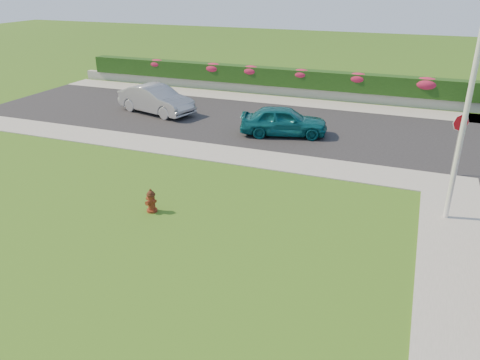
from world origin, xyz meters
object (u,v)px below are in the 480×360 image
at_px(utility_pole, 464,123).
at_px(stop_sign, 459,131).
at_px(sedan_silver, 156,99).
at_px(fire_hydrant, 151,201).
at_px(sedan_teal, 284,121).

bearing_deg(utility_pole, stop_sign, 86.22).
height_order(sedan_silver, utility_pole, utility_pole).
xyz_separation_m(fire_hydrant, stop_sign, (9.26, 6.81, 1.44)).
xyz_separation_m(sedan_silver, stop_sign, (15.22, -3.69, 1.02)).
height_order(utility_pole, stop_sign, utility_pole).
relative_size(sedan_teal, sedan_silver, 0.89).
xyz_separation_m(sedan_teal, stop_sign, (7.47, -2.43, 1.08)).
xyz_separation_m(fire_hydrant, utility_pole, (9.01, 2.98, 2.78)).
bearing_deg(fire_hydrant, stop_sign, 52.54).
bearing_deg(sedan_teal, sedan_silver, 65.61).
distance_m(sedan_teal, stop_sign, 7.93).
distance_m(fire_hydrant, stop_sign, 11.58).
relative_size(sedan_teal, stop_sign, 1.68).
relative_size(sedan_silver, utility_pole, 0.73).
xyz_separation_m(sedan_teal, utility_pole, (7.22, -6.25, 2.42)).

